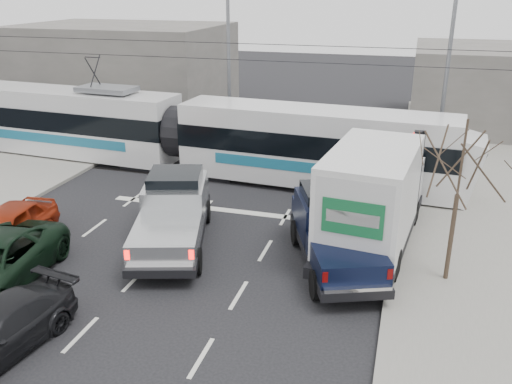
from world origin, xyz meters
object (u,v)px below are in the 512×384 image
(box_truck, at_px, (373,198))
(street_lamp_far, at_px, (225,52))
(street_lamp_near, at_px, (444,64))
(navy_pickup, at_px, (333,230))
(silver_pickup, at_px, (174,211))
(tram, at_px, (180,133))
(red_car, at_px, (7,228))
(traffic_signal, at_px, (418,157))
(bare_tree, at_px, (461,166))

(box_truck, bearing_deg, street_lamp_far, 134.96)
(street_lamp_near, bearing_deg, navy_pickup, -106.34)
(silver_pickup, distance_m, box_truck, 6.94)
(street_lamp_near, distance_m, tram, 12.88)
(street_lamp_near, height_order, tram, street_lamp_near)
(street_lamp_far, bearing_deg, red_car, -100.30)
(traffic_signal, xyz_separation_m, box_truck, (-1.34, -2.24, -0.90))
(bare_tree, height_order, street_lamp_far, street_lamp_far)
(bare_tree, xyz_separation_m, street_lamp_near, (-0.29, 11.50, 1.32))
(street_lamp_far, relative_size, tram, 0.35)
(street_lamp_near, xyz_separation_m, tram, (-11.92, -3.65, -3.25))
(red_car, bearing_deg, navy_pickup, 6.46)
(street_lamp_near, distance_m, silver_pickup, 14.80)
(silver_pickup, height_order, navy_pickup, navy_pickup)
(traffic_signal, relative_size, silver_pickup, 0.54)
(traffic_signal, height_order, street_lamp_far, street_lamp_far)
(street_lamp_far, relative_size, navy_pickup, 1.51)
(navy_pickup, bearing_deg, street_lamp_near, 52.15)
(tram, bearing_deg, box_truck, -28.11)
(street_lamp_far, height_order, tram, street_lamp_far)
(traffic_signal, relative_size, navy_pickup, 0.60)
(street_lamp_far, bearing_deg, silver_pickup, -78.98)
(tram, bearing_deg, red_car, -99.84)
(navy_pickup, xyz_separation_m, red_car, (-10.99, -2.07, -0.42))
(bare_tree, distance_m, traffic_signal, 4.28)
(bare_tree, xyz_separation_m, box_truck, (-2.46, 1.76, -1.95))
(box_truck, relative_size, red_car, 1.76)
(traffic_signal, relative_size, box_truck, 0.47)
(street_lamp_far, height_order, navy_pickup, street_lamp_far)
(bare_tree, bearing_deg, silver_pickup, 177.53)
(silver_pickup, distance_m, red_car, 5.76)
(street_lamp_far, xyz_separation_m, navy_pickup, (8.22, -13.18, -3.94))
(box_truck, relative_size, navy_pickup, 1.29)
(navy_pickup, bearing_deg, street_lamp_far, 100.44)
(street_lamp_far, relative_size, silver_pickup, 1.35)
(bare_tree, distance_m, street_lamp_far, 17.97)
(street_lamp_near, xyz_separation_m, box_truck, (-2.18, -9.74, -3.27))
(tram, xyz_separation_m, silver_pickup, (2.97, -7.45, -0.72))
(silver_pickup, bearing_deg, tram, 94.84)
(tram, distance_m, navy_pickup, 11.49)
(street_lamp_near, distance_m, street_lamp_far, 11.67)
(tram, xyz_separation_m, red_car, (-2.35, -9.61, -1.12))
(silver_pickup, distance_m, navy_pickup, 5.67)
(bare_tree, distance_m, tram, 14.64)
(street_lamp_near, height_order, navy_pickup, street_lamp_near)
(traffic_signal, distance_m, silver_pickup, 9.01)
(tram, bearing_deg, navy_pickup, -37.19)
(street_lamp_near, distance_m, box_truck, 10.50)
(street_lamp_far, bearing_deg, box_truck, -51.55)
(red_car, bearing_deg, street_lamp_far, 75.47)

